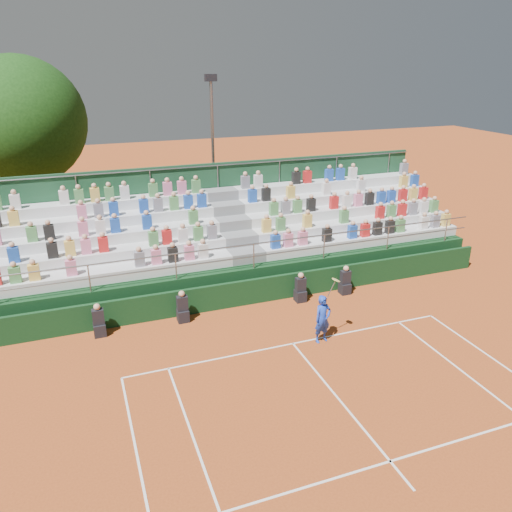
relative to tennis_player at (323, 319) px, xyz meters
name	(u,v)px	position (x,y,z in m)	size (l,w,h in m)	color
ground	(293,344)	(-0.96, 0.17, -0.83)	(90.00, 90.00, 0.00)	#A7481B
courtside_wall	(259,290)	(-0.96, 3.37, -0.33)	(20.00, 0.15, 1.00)	black
line_officials	(238,300)	(-1.94, 2.92, -0.35)	(9.77, 0.40, 1.19)	black
grandstand	(233,248)	(-0.96, 6.60, 0.26)	(20.00, 5.20, 4.40)	black
tennis_player	(323,319)	(0.00, 0.00, 0.00)	(0.86, 0.48, 2.22)	#193DBF
tree_east	(21,121)	(-9.07, 14.64, 5.05)	(6.17, 6.17, 8.98)	#3C2715
floodlight_mast	(213,143)	(-0.07, 12.53, 3.85)	(0.60, 0.25, 8.02)	gray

